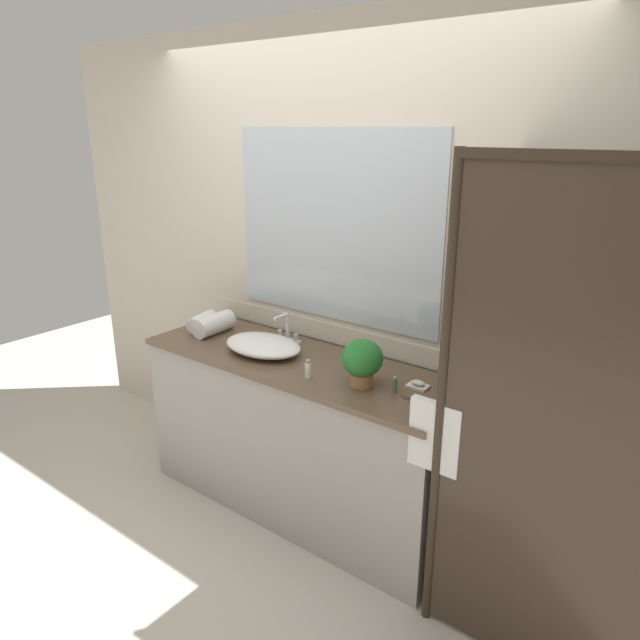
# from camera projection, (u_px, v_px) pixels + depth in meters

# --- Properties ---
(ground_plane) EXTENTS (8.00, 8.00, 0.00)m
(ground_plane) POSITION_uv_depth(u_px,v_px,m) (299.00, 505.00, 3.34)
(ground_plane) COLOR beige
(wall_back_with_mirror) EXTENTS (4.40, 0.06, 2.60)m
(wall_back_with_mirror) POSITION_uv_depth(u_px,v_px,m) (336.00, 272.00, 3.19)
(wall_back_with_mirror) COLOR beige
(wall_back_with_mirror) RESTS_ON ground_plane
(vanity_cabinet) EXTENTS (1.80, 0.58, 0.90)m
(vanity_cabinet) POSITION_uv_depth(u_px,v_px,m) (299.00, 435.00, 3.20)
(vanity_cabinet) COLOR #9E9993
(vanity_cabinet) RESTS_ON ground_plane
(shower_enclosure) EXTENTS (1.20, 0.59, 2.00)m
(shower_enclosure) POSITION_uv_depth(u_px,v_px,m) (532.00, 425.00, 2.14)
(shower_enclosure) COLOR #2D2319
(shower_enclosure) RESTS_ON ground_plane
(sink_basin) EXTENTS (0.46, 0.32, 0.08)m
(sink_basin) POSITION_uv_depth(u_px,v_px,m) (263.00, 345.00, 3.14)
(sink_basin) COLOR white
(sink_basin) RESTS_ON vanity_cabinet
(faucet) EXTENTS (0.17, 0.13, 0.17)m
(faucet) POSITION_uv_depth(u_px,v_px,m) (287.00, 333.00, 3.29)
(faucet) COLOR silver
(faucet) RESTS_ON vanity_cabinet
(potted_plant) EXTENTS (0.20, 0.20, 0.23)m
(potted_plant) POSITION_uv_depth(u_px,v_px,m) (362.00, 360.00, 2.71)
(potted_plant) COLOR #B77A51
(potted_plant) RESTS_ON vanity_cabinet
(soap_dish) EXTENTS (0.10, 0.07, 0.04)m
(soap_dish) POSITION_uv_depth(u_px,v_px,m) (418.00, 385.00, 2.72)
(soap_dish) COLOR silver
(soap_dish) RESTS_ON vanity_cabinet
(amenity_bottle_lotion) EXTENTS (0.03, 0.03, 0.09)m
(amenity_bottle_lotion) POSITION_uv_depth(u_px,v_px,m) (308.00, 369.00, 2.82)
(amenity_bottle_lotion) COLOR white
(amenity_bottle_lotion) RESTS_ON vanity_cabinet
(amenity_bottle_conditioner) EXTENTS (0.02, 0.02, 0.08)m
(amenity_bottle_conditioner) POSITION_uv_depth(u_px,v_px,m) (395.00, 385.00, 2.67)
(amenity_bottle_conditioner) COLOR #4C7056
(amenity_bottle_conditioner) RESTS_ON vanity_cabinet
(amenity_bottle_body_wash) EXTENTS (0.03, 0.03, 0.08)m
(amenity_bottle_body_wash) POSITION_uv_depth(u_px,v_px,m) (368.00, 357.00, 3.00)
(amenity_bottle_body_wash) COLOR #4C7056
(amenity_bottle_body_wash) RESTS_ON vanity_cabinet
(rolled_towel_near_edge) EXTENTS (0.14, 0.22, 0.10)m
(rolled_towel_near_edge) POSITION_uv_depth(u_px,v_px,m) (202.00, 322.00, 3.50)
(rolled_towel_near_edge) COLOR white
(rolled_towel_near_edge) RESTS_ON vanity_cabinet
(rolled_towel_middle) EXTENTS (0.13, 0.26, 0.12)m
(rolled_towel_middle) POSITION_uv_depth(u_px,v_px,m) (214.00, 324.00, 3.42)
(rolled_towel_middle) COLOR white
(rolled_towel_middle) RESTS_ON vanity_cabinet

